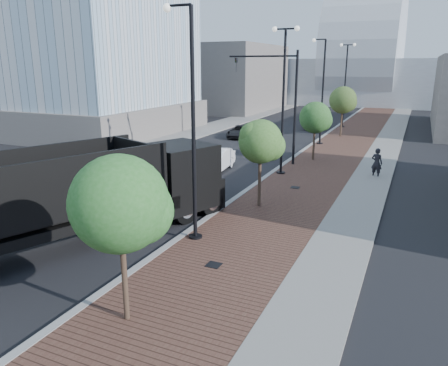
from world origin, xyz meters
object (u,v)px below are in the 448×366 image
at_px(dump_truck, 117,195).
at_px(dark_car_mid, 240,132).
at_px(white_sedan, 215,160).
at_px(pedestrian, 377,163).

xyz_separation_m(dump_truck, dark_car_mid, (-4.67, 25.43, -1.07)).
bearing_deg(dark_car_mid, white_sedan, -81.69).
height_order(dump_truck, white_sedan, dump_truck).
distance_m(dump_truck, dark_car_mid, 25.87).
height_order(dump_truck, pedestrian, dump_truck).
relative_size(white_sedan, dark_car_mid, 1.08).
distance_m(white_sedan, pedestrian, 10.56).
height_order(white_sedan, dark_car_mid, white_sedan).
bearing_deg(dark_car_mid, dump_truck, -86.35).
bearing_deg(pedestrian, dump_truck, 73.00).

